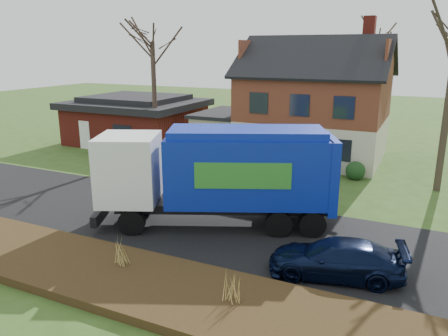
% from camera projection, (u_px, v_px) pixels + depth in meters
% --- Properties ---
extents(ground, '(120.00, 120.00, 0.00)m').
position_uv_depth(ground, '(186.00, 222.00, 18.95)').
color(ground, '#324B19').
rests_on(ground, ground).
extents(road, '(80.00, 7.00, 0.02)m').
position_uv_depth(road, '(186.00, 221.00, 18.95)').
color(road, black).
rests_on(road, ground).
extents(mulch_verge, '(80.00, 3.50, 0.30)m').
position_uv_depth(mulch_verge, '(104.00, 273.00, 14.29)').
color(mulch_verge, black).
rests_on(mulch_verge, ground).
extents(main_house, '(12.95, 8.95, 9.26)m').
position_uv_depth(main_house, '(307.00, 98.00, 29.41)').
color(main_house, beige).
rests_on(main_house, ground).
extents(ranch_house, '(9.80, 8.20, 3.70)m').
position_uv_depth(ranch_house, '(137.00, 119.00, 34.75)').
color(ranch_house, maroon).
rests_on(ranch_house, ground).
extents(garbage_truck, '(9.97, 6.28, 4.17)m').
position_uv_depth(garbage_truck, '(221.00, 171.00, 17.94)').
color(garbage_truck, black).
rests_on(garbage_truck, ground).
extents(silver_sedan, '(4.91, 2.99, 1.53)m').
position_uv_depth(silver_sedan, '(214.00, 173.00, 23.55)').
color(silver_sedan, '#A5A7AD').
rests_on(silver_sedan, ground).
extents(navy_wagon, '(4.63, 2.66, 1.26)m').
position_uv_depth(navy_wagon, '(336.00, 259.00, 14.25)').
color(navy_wagon, black).
rests_on(navy_wagon, ground).
extents(tree_front_west, '(3.61, 3.61, 10.72)m').
position_uv_depth(tree_front_west, '(151.00, 24.00, 28.73)').
color(tree_front_west, '#402F26').
rests_on(tree_front_west, ground).
extents(tree_back, '(3.45, 3.45, 10.92)m').
position_uv_depth(tree_back, '(378.00, 24.00, 33.30)').
color(tree_back, '#46362A').
rests_on(tree_back, ground).
extents(grass_clump_mid, '(0.32, 0.27, 0.91)m').
position_uv_depth(grass_clump_mid, '(121.00, 252.00, 14.47)').
color(grass_clump_mid, tan).
rests_on(grass_clump_mid, mulch_verge).
extents(grass_clump_east, '(0.35, 0.29, 0.88)m').
position_uv_depth(grass_clump_east, '(232.00, 288.00, 12.30)').
color(grass_clump_east, tan).
rests_on(grass_clump_east, mulch_verge).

